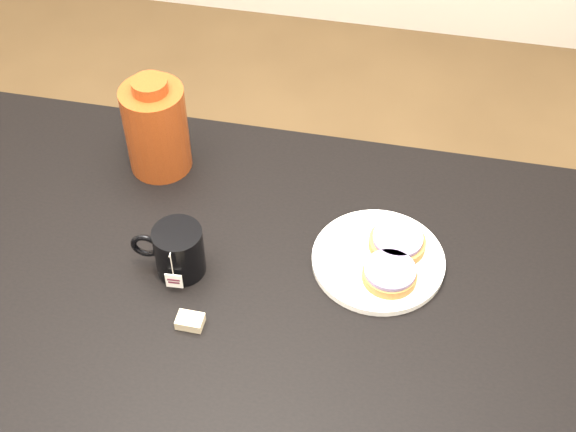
{
  "coord_description": "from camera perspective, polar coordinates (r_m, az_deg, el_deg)",
  "views": [
    {
      "loc": [
        0.32,
        -0.8,
        1.86
      ],
      "look_at": [
        0.12,
        0.15,
        0.81
      ],
      "focal_mm": 50.0,
      "sensor_mm": 36.0,
      "label": 1
    }
  ],
  "objects": [
    {
      "name": "mug",
      "position": [
        1.41,
        -7.84,
        -2.46
      ],
      "size": [
        0.13,
        0.1,
        0.1
      ],
      "rotation": [
        0.0,
        0.0,
        0.07
      ],
      "color": "black",
      "rests_on": "table"
    },
    {
      "name": "table",
      "position": [
        1.48,
        -5.89,
        -7.4
      ],
      "size": [
        1.4,
        0.9,
        0.75
      ],
      "color": "black",
      "rests_on": "ground_plane"
    },
    {
      "name": "plate",
      "position": [
        1.45,
        6.44,
        -3.09
      ],
      "size": [
        0.24,
        0.24,
        0.02
      ],
      "color": "white",
      "rests_on": "table"
    },
    {
      "name": "bagel_package",
      "position": [
        1.58,
        -9.35,
        6.22
      ],
      "size": [
        0.15,
        0.15,
        0.21
      ],
      "rotation": [
        0.0,
        0.0,
        -0.2
      ],
      "color": "#591F0B",
      "rests_on": "table"
    },
    {
      "name": "bagel_back",
      "position": [
        1.46,
        7.78,
        -1.83
      ],
      "size": [
        0.11,
        0.11,
        0.03
      ],
      "color": "brown",
      "rests_on": "plate"
    },
    {
      "name": "bagel_front",
      "position": [
        1.41,
        7.25,
        -4.08
      ],
      "size": [
        0.13,
        0.13,
        0.03
      ],
      "color": "brown",
      "rests_on": "plate"
    },
    {
      "name": "teabag_pouch",
      "position": [
        1.37,
        -6.98,
        -7.44
      ],
      "size": [
        0.05,
        0.03,
        0.02
      ],
      "primitive_type": "cube",
      "rotation": [
        0.0,
        0.0,
        -0.01
      ],
      "color": "#C6B793",
      "rests_on": "table"
    }
  ]
}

